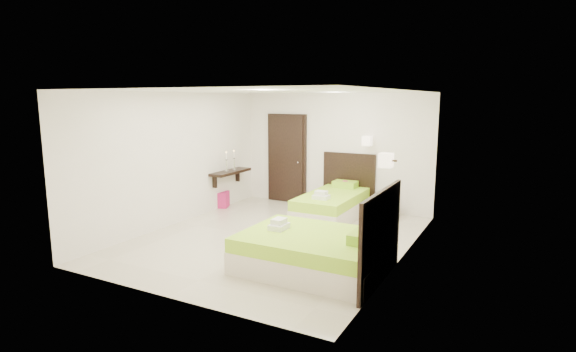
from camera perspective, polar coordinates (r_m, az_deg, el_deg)
The scene contains 7 objects.
floor at distance 8.13m, azimuth -1.63°, elevation -7.92°, with size 5.50×5.50×0.00m, color beige.
bed_single at distance 9.47m, azimuth 5.78°, elevation -3.50°, with size 1.22×2.04×1.68m.
bed_double at distance 6.61m, azimuth 3.79°, elevation -9.43°, with size 2.06×1.75×1.70m.
nightstand at distance 9.69m, azimuth 11.90°, elevation -4.00°, with size 0.45×0.40×0.40m, color black.
ottoman at distance 10.50m, azimuth -8.59°, elevation -2.95°, with size 0.36×0.36×0.36m, color #AE1758.
door at distance 10.79m, azimuth -0.15°, elevation 2.20°, with size 1.02×0.15×2.14m.
console_shelf at distance 10.35m, azimuth -7.35°, elevation 0.49°, with size 0.35×1.20×0.78m.
Camera 1 is at (3.82, -6.74, 2.47)m, focal length 28.00 mm.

